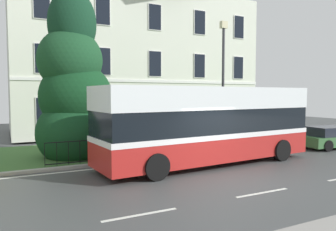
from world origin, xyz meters
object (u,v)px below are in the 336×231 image
(georgian_townhouse, at_px, (131,51))
(street_lamp_post, at_px, (223,76))
(parked_hatchback_00, at_px, (332,137))
(single_decker_bus, at_px, (209,124))
(evergreen_tree, at_px, (74,91))

(georgian_townhouse, height_order, street_lamp_post, georgian_townhouse)
(parked_hatchback_00, bearing_deg, georgian_townhouse, 120.69)
(parked_hatchback_00, bearing_deg, single_decker_bus, -172.55)
(evergreen_tree, xyz_separation_m, single_decker_bus, (4.89, -4.00, -1.42))
(parked_hatchback_00, bearing_deg, street_lamp_post, 166.33)
(single_decker_bus, distance_m, parked_hatchback_00, 8.64)
(parked_hatchback_00, bearing_deg, evergreen_tree, 169.83)
(single_decker_bus, xyz_separation_m, street_lamp_post, (2.51, 2.41, 2.22))
(evergreen_tree, bearing_deg, georgian_townhouse, 56.88)
(georgian_townhouse, xyz_separation_m, evergreen_tree, (-6.72, -10.30, -3.47))
(georgian_townhouse, xyz_separation_m, single_decker_bus, (-1.83, -14.30, -4.90))
(street_lamp_post, bearing_deg, georgian_townhouse, 93.28)
(parked_hatchback_00, relative_size, street_lamp_post, 0.61)
(georgian_townhouse, xyz_separation_m, street_lamp_post, (0.68, -11.89, -2.68))
(georgian_townhouse, relative_size, street_lamp_post, 2.85)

